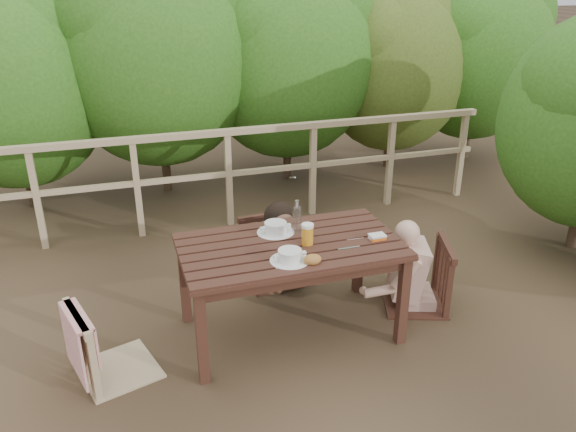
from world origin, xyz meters
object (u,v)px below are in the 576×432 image
object	(u,v)px
chair_left	(111,308)
soup_far	(276,228)
bread_roll	(312,260)
butter_tub	(377,238)
chair_far	(274,226)
beer_glass	(307,235)
soup_near	(290,256)
bottle	(297,218)
table	(290,289)
diner_right	(424,236)
chair_right	(419,248)
woman	(273,216)

from	to	relation	value
chair_left	soup_far	size ratio (longest dim) A/B	3.62
bread_roll	butter_tub	xyz separation A→B (m)	(0.55, 0.19, -0.01)
chair_far	beer_glass	xyz separation A→B (m)	(0.00, -0.81, 0.29)
soup_near	bottle	xyz separation A→B (m)	(0.18, 0.38, 0.09)
bread_roll	bottle	distance (m)	0.47
table	soup_far	bearing A→B (deg)	101.61
bread_roll	chair_far	bearing A→B (deg)	86.88
chair_far	beer_glass	bearing A→B (deg)	-94.42
bottle	chair_far	bearing A→B (deg)	88.85
diner_right	soup_far	bearing A→B (deg)	101.70
diner_right	soup_near	bearing A→B (deg)	123.30
chair_right	butter_tub	bearing A→B (deg)	-49.51
soup_far	bread_roll	bearing A→B (deg)	-79.64
woman	bottle	bearing A→B (deg)	84.43
table	bottle	bearing A→B (deg)	57.34
chair_left	diner_right	distance (m)	2.31
chair_left	diner_right	size ratio (longest dim) A/B	0.84
woman	soup_far	size ratio (longest dim) A/B	4.25
woman	diner_right	bearing A→B (deg)	138.42
diner_right	butter_tub	bearing A→B (deg)	129.28
chair_far	bottle	world-z (taller)	chair_far
chair_far	diner_right	size ratio (longest dim) A/B	0.84
table	butter_tub	xyz separation A→B (m)	(0.60, -0.12, 0.37)
woman	bread_roll	size ratio (longest dim) A/B	9.56
chair_right	woman	bearing A→B (deg)	-108.57
table	beer_glass	distance (m)	0.45
chair_left	soup_far	distance (m)	1.24
diner_right	soup_near	world-z (taller)	diner_right
chair_far	soup_near	world-z (taller)	chair_far
woman	bottle	distance (m)	0.69
chair_far	chair_right	bearing A→B (deg)	-41.69
butter_tub	diner_right	bearing A→B (deg)	19.82
bread_roll	beer_glass	bearing A→B (deg)	77.36
bread_roll	bottle	world-z (taller)	bottle
chair_far	bread_roll	distance (m)	1.11
chair_right	soup_near	size ratio (longest dim) A/B	3.76
bread_roll	beer_glass	world-z (taller)	beer_glass
table	chair_far	world-z (taller)	chair_far
soup_near	beer_glass	world-z (taller)	beer_glass
table	chair_far	distance (m)	0.79
woman	bread_roll	bearing A→B (deg)	82.47
chair_right	diner_right	bearing A→B (deg)	109.42
diner_right	table	bearing A→B (deg)	112.35
table	soup_near	xyz separation A→B (m)	(-0.08, -0.23, 0.39)
table	woman	size ratio (longest dim) A/B	1.32
chair_left	bread_roll	distance (m)	1.31
beer_glass	diner_right	bearing A→B (deg)	5.64
beer_glass	butter_tub	size ratio (longest dim) A/B	1.43
chair_left	bread_roll	xyz separation A→B (m)	(1.27, -0.22, 0.25)
soup_near	chair_right	bearing A→B (deg)	14.23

